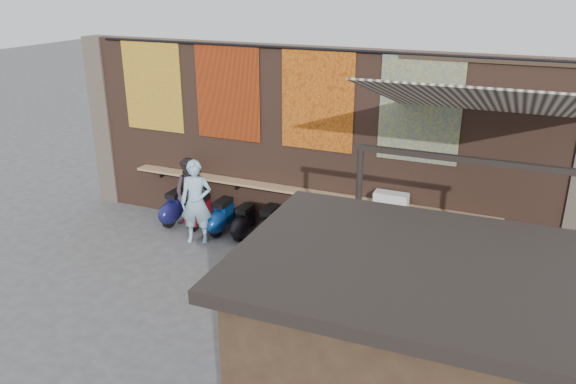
# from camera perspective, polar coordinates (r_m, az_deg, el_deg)

# --- Properties ---
(ground) EXTENTS (70.00, 70.00, 0.00)m
(ground) POSITION_cam_1_polar(r_m,az_deg,el_deg) (10.20, -3.96, -10.03)
(ground) COLOR #474749
(ground) RESTS_ON ground
(brick_wall) EXTENTS (10.00, 0.40, 4.00)m
(brick_wall) POSITION_cam_1_polar(r_m,az_deg,el_deg) (11.67, 1.89, 4.79)
(brick_wall) COLOR brown
(brick_wall) RESTS_ON ground
(pier_left) EXTENTS (0.50, 0.50, 4.00)m
(pier_left) POSITION_cam_1_polar(r_m,az_deg,el_deg) (14.35, -17.92, 6.85)
(pier_left) COLOR #4C4238
(pier_left) RESTS_ON ground
(eating_counter) EXTENTS (8.00, 0.32, 0.05)m
(eating_counter) POSITION_cam_1_polar(r_m,az_deg,el_deg) (11.62, 1.17, 0.06)
(eating_counter) COLOR #9E7A51
(eating_counter) RESTS_ON brick_wall
(shelf_box) EXTENTS (0.66, 0.27, 0.25)m
(shelf_box) POSITION_cam_1_polar(r_m,az_deg,el_deg) (11.01, 10.43, -0.69)
(shelf_box) COLOR white
(shelf_box) RESTS_ON eating_counter
(tapestry_redgold) EXTENTS (1.50, 0.02, 2.00)m
(tapestry_redgold) POSITION_cam_1_polar(r_m,az_deg,el_deg) (12.99, -13.60, 10.41)
(tapestry_redgold) COLOR #993516
(tapestry_redgold) RESTS_ON brick_wall
(tapestry_sun) EXTENTS (1.50, 0.02, 2.00)m
(tapestry_sun) POSITION_cam_1_polar(r_m,az_deg,el_deg) (11.96, -6.15, 10.01)
(tapestry_sun) COLOR #DD410D
(tapestry_sun) RESTS_ON brick_wall
(tapestry_orange) EXTENTS (1.50, 0.02, 2.00)m
(tapestry_orange) POSITION_cam_1_polar(r_m,az_deg,el_deg) (11.12, 2.98, 9.28)
(tapestry_orange) COLOR #C96619
(tapestry_orange) RESTS_ON brick_wall
(tapestry_multi) EXTENTS (1.50, 0.02, 2.00)m
(tapestry_multi) POSITION_cam_1_polar(r_m,az_deg,el_deg) (10.60, 13.25, 8.19)
(tapestry_multi) COLOR navy
(tapestry_multi) RESTS_ON brick_wall
(hang_rail) EXTENTS (9.50, 0.06, 0.06)m
(hang_rail) POSITION_cam_1_polar(r_m,az_deg,el_deg) (11.07, 1.56, 14.38)
(hang_rail) COLOR black
(hang_rail) RESTS_ON brick_wall
(scooter_stool_0) EXTENTS (0.36, 0.80, 0.76)m
(scooter_stool_0) POSITION_cam_1_polar(r_m,az_deg,el_deg) (12.94, -11.40, -1.58)
(scooter_stool_0) COLOR #151750
(scooter_stool_0) RESTS_ON ground
(scooter_stool_1) EXTENTS (0.34, 0.75, 0.71)m
(scooter_stool_1) POSITION_cam_1_polar(r_m,az_deg,el_deg) (12.66, -9.01, -2.04)
(scooter_stool_1) COLOR maroon
(scooter_stool_1) RESTS_ON ground
(scooter_stool_2) EXTENTS (0.35, 0.78, 0.74)m
(scooter_stool_2) POSITION_cam_1_polar(r_m,az_deg,el_deg) (12.31, -6.76, -2.53)
(scooter_stool_2) COLOR navy
(scooter_stool_2) RESTS_ON ground
(scooter_stool_3) EXTENTS (0.32, 0.72, 0.68)m
(scooter_stool_3) POSITION_cam_1_polar(r_m,az_deg,el_deg) (12.07, -4.51, -3.08)
(scooter_stool_3) COLOR black
(scooter_stool_3) RESTS_ON ground
(scooter_stool_4) EXTENTS (0.36, 0.80, 0.76)m
(scooter_stool_4) POSITION_cam_1_polar(r_m,az_deg,el_deg) (11.80, -1.94, -3.40)
(scooter_stool_4) COLOR black
(scooter_stool_4) RESTS_ON ground
(scooter_stool_5) EXTENTS (0.33, 0.74, 0.70)m
(scooter_stool_5) POSITION_cam_1_polar(r_m,az_deg,el_deg) (11.64, 0.97, -3.92)
(scooter_stool_5) COLOR navy
(scooter_stool_5) RESTS_ON ground
(scooter_stool_6) EXTENTS (0.32, 0.71, 0.67)m
(scooter_stool_6) POSITION_cam_1_polar(r_m,az_deg,el_deg) (11.39, 3.43, -4.60)
(scooter_stool_6) COLOR #AD0D1C
(scooter_stool_6) RESTS_ON ground
(scooter_stool_7) EXTENTS (0.32, 0.71, 0.67)m
(scooter_stool_7) POSITION_cam_1_polar(r_m,az_deg,el_deg) (11.30, 6.20, -4.93)
(scooter_stool_7) COLOR #0D5E14
(scooter_stool_7) RESTS_ON ground
(scooter_stool_8) EXTENTS (0.36, 0.79, 0.75)m
(scooter_stool_8) POSITION_cam_1_polar(r_m,az_deg,el_deg) (11.11, 9.26, -5.32)
(scooter_stool_8) COLOR navy
(scooter_stool_8) RESTS_ON ground
(scooter_stool_9) EXTENTS (0.38, 0.84, 0.79)m
(scooter_stool_9) POSITION_cam_1_polar(r_m,az_deg,el_deg) (11.01, 12.00, -5.65)
(scooter_stool_9) COLOR #9A480E
(scooter_stool_9) RESTS_ON ground
(diner_left) EXTENTS (0.76, 0.62, 1.79)m
(diner_left) POSITION_cam_1_polar(r_m,az_deg,el_deg) (11.78, -9.31, -1.02)
(diner_left) COLOR #90BDD2
(diner_left) RESTS_ON ground
(diner_right) EXTENTS (0.78, 0.61, 1.59)m
(diner_right) POSITION_cam_1_polar(r_m,az_deg,el_deg) (12.55, -9.84, -0.14)
(diner_right) COLOR #2F242A
(diner_right) RESTS_ON ground
(shopper_navy) EXTENTS (0.96, 0.75, 1.52)m
(shopper_navy) POSITION_cam_1_polar(r_m,az_deg,el_deg) (9.23, 12.08, -8.62)
(shopper_navy) COLOR black
(shopper_navy) RESTS_ON ground
(shopper_grey) EXTENTS (1.11, 1.09, 1.53)m
(shopper_grey) POSITION_cam_1_polar(r_m,az_deg,el_deg) (9.08, 24.87, -10.74)
(shopper_grey) COLOR #4C4C50
(shopper_grey) RESTS_ON ground
(shopper_tan) EXTENTS (0.91, 0.77, 1.58)m
(shopper_tan) POSITION_cam_1_polar(r_m,az_deg,el_deg) (9.69, 12.69, -6.93)
(shopper_tan) COLOR #9B7462
(shopper_tan) RESTS_ON ground
(stall_roof) EXTENTS (3.06, 2.39, 0.12)m
(stall_roof) POSITION_cam_1_polar(r_m,az_deg,el_deg) (4.90, 12.62, -7.28)
(stall_roof) COLOR black
(stall_roof) RESTS_ON market_stall
(stall_sign) EXTENTS (1.20, 0.07, 0.50)m
(stall_sign) POSITION_cam_1_polar(r_m,az_deg,el_deg) (6.21, 13.69, -10.02)
(stall_sign) COLOR gold
(stall_sign) RESTS_ON market_stall
(stall_shelf) EXTENTS (2.22, 0.16, 0.06)m
(stall_shelf) POSITION_cam_1_polar(r_m,az_deg,el_deg) (6.80, 12.92, -17.61)
(stall_shelf) COLOR #473321
(stall_shelf) RESTS_ON market_stall
(awning_canvas) EXTENTS (3.20, 3.28, 0.97)m
(awning_canvas) POSITION_cam_1_polar(r_m,az_deg,el_deg) (8.81, 19.28, 8.73)
(awning_canvas) COLOR beige
(awning_canvas) RESTS_ON brick_wall
(awning_ledger) EXTENTS (3.30, 0.08, 0.12)m
(awning_ledger) POSITION_cam_1_polar(r_m,az_deg,el_deg) (10.31, 20.39, 12.49)
(awning_ledger) COLOR #33261C
(awning_ledger) RESTS_ON brick_wall
(awning_header) EXTENTS (3.00, 0.08, 0.08)m
(awning_header) POSITION_cam_1_polar(r_m,az_deg,el_deg) (7.47, 17.77, 3.14)
(awning_header) COLOR black
(awning_header) RESTS_ON awning_post_left
(awning_post_left) EXTENTS (0.09, 0.09, 3.10)m
(awning_post_left) POSITION_cam_1_polar(r_m,az_deg,el_deg) (8.27, 6.93, -5.71)
(awning_post_left) COLOR black
(awning_post_left) RESTS_ON ground
(awning_post_right) EXTENTS (0.09, 0.09, 3.10)m
(awning_post_right) POSITION_cam_1_polar(r_m,az_deg,el_deg) (8.06, 26.55, -8.71)
(awning_post_right) COLOR black
(awning_post_right) RESTS_ON ground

